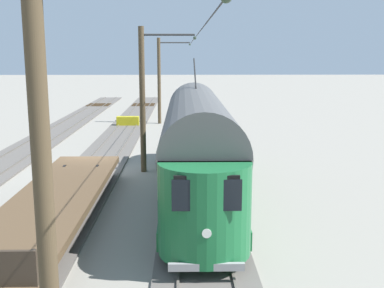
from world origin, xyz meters
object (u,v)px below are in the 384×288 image
flatcar_adjacent (52,202)px  catenary_pole_mid_near (144,98)px  vintage_streetcar (197,143)px  catenary_pole_foreground (160,79)px  track_end_bumper (128,121)px  catenary_pole_mid_far (50,204)px

flatcar_adjacent → catenary_pole_mid_near: catenary_pole_mid_near is taller
vintage_streetcar → flatcar_adjacent: 6.26m
flatcar_adjacent → catenary_pole_foreground: size_ratio=1.84×
catenary_pole_foreground → track_end_bumper: (2.58, 1.55, -3.31)m
vintage_streetcar → flatcar_adjacent: (5.06, 3.41, -1.39)m
vintage_streetcar → catenary_pole_foreground: size_ratio=2.23×
catenary_pole_foreground → catenary_pole_mid_near: bearing=90.0°
track_end_bumper → catenary_pole_foreground: bearing=-149.0°
flatcar_adjacent → catenary_pole_mid_far: size_ratio=1.84×
catenary_pole_foreground → track_end_bumper: 4.48m
catenary_pole_foreground → track_end_bumper: bearing=31.0°
catenary_pole_mid_near → track_end_bumper: size_ratio=3.95×
catenary_pole_mid_far → catenary_pole_mid_near: bearing=-90.0°
vintage_streetcar → catenary_pole_mid_near: bearing=-59.1°
catenary_pole_mid_near → vintage_streetcar: bearing=120.9°
flatcar_adjacent → track_end_bumper: 22.64m
vintage_streetcar → catenary_pole_foreground: catenary_pole_foreground is taller
catenary_pole_foreground → catenary_pole_mid_far: bearing=90.0°
catenary_pole_mid_far → catenary_pole_foreground: bearing=-90.0°
vintage_streetcar → track_end_bumper: 19.97m
catenary_pole_foreground → vintage_streetcar: bearing=96.8°
flatcar_adjacent → catenary_pole_mid_near: size_ratio=1.84×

